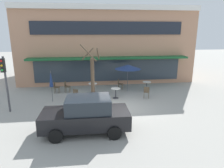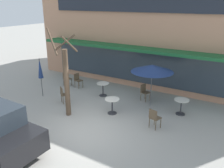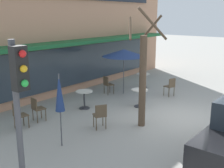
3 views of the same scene
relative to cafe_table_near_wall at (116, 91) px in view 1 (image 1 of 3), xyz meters
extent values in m
plane|color=#9E9B93|center=(-0.10, -2.07, -0.52)|extent=(80.00, 80.00, 0.00)
cube|color=tan|center=(-0.10, 7.93, 3.01)|extent=(16.41, 8.00, 7.05)
cube|color=silver|center=(-0.10, 3.81, 6.28)|extent=(16.41, 0.24, 0.44)
cube|color=#19592D|center=(-0.10, 3.38, 2.03)|extent=(13.94, 1.10, 0.16)
cube|color=#1E232D|center=(-0.10, 3.87, 4.56)|extent=(13.12, 0.10, 1.10)
cube|color=#2D3842|center=(-0.10, 3.87, 0.83)|extent=(13.12, 0.10, 1.90)
cylinder|color=#333338|center=(0.00, 0.00, -0.50)|extent=(0.44, 0.44, 0.03)
cylinder|color=#333338|center=(0.00, 0.00, -0.14)|extent=(0.07, 0.07, 0.70)
cylinder|color=silver|center=(0.00, 0.00, 0.23)|extent=(0.70, 0.70, 0.03)
cylinder|color=#333338|center=(2.83, 1.63, -0.50)|extent=(0.44, 0.44, 0.03)
cylinder|color=#333338|center=(2.83, 1.63, -0.14)|extent=(0.07, 0.07, 0.70)
cylinder|color=silver|center=(2.83, 1.63, 0.23)|extent=(0.70, 0.70, 0.03)
cylinder|color=#333338|center=(-1.63, 1.66, -0.50)|extent=(0.44, 0.44, 0.03)
cylinder|color=#333338|center=(-1.63, 1.66, -0.14)|extent=(0.07, 0.07, 0.70)
cylinder|color=silver|center=(-1.63, 1.66, 0.23)|extent=(0.70, 0.70, 0.03)
cylinder|color=#4C4C51|center=(-4.52, -0.20, 0.58)|extent=(0.04, 0.04, 2.20)
cone|color=navy|center=(-4.52, -0.20, 1.13)|extent=(0.28, 0.28, 1.10)
cylinder|color=#4C4C51|center=(1.23, 1.74, 0.58)|extent=(0.04, 0.04, 2.20)
cone|color=navy|center=(1.23, 1.74, 1.51)|extent=(2.10, 2.10, 0.35)
cylinder|color=brown|center=(-3.47, 2.13, -0.29)|extent=(0.04, 0.04, 0.45)
cylinder|color=brown|center=(-3.52, 1.80, -0.29)|extent=(0.04, 0.04, 0.45)
cylinder|color=brown|center=(-3.80, 2.19, -0.29)|extent=(0.04, 0.04, 0.45)
cylinder|color=brown|center=(-3.86, 1.85, -0.29)|extent=(0.04, 0.04, 0.45)
cube|color=brown|center=(-3.66, 1.99, -0.05)|extent=(0.46, 0.46, 0.04)
cube|color=brown|center=(-3.84, 2.02, 0.17)|extent=(0.10, 0.40, 0.40)
cylinder|color=brown|center=(-2.85, 0.03, -0.29)|extent=(0.04, 0.04, 0.45)
cylinder|color=brown|center=(-2.56, -0.15, -0.29)|extent=(0.04, 0.04, 0.45)
cylinder|color=brown|center=(-3.03, -0.25, -0.29)|extent=(0.04, 0.04, 0.45)
cylinder|color=brown|center=(-2.74, -0.43, -0.29)|extent=(0.04, 0.04, 0.45)
cube|color=brown|center=(-2.79, -0.20, -0.05)|extent=(0.55, 0.55, 0.04)
cube|color=brown|center=(-2.89, -0.35, 0.17)|extent=(0.36, 0.25, 0.40)
cylinder|color=brown|center=(2.16, 0.00, -0.29)|extent=(0.04, 0.04, 0.45)
cylinder|color=brown|center=(2.48, -0.10, -0.29)|extent=(0.04, 0.04, 0.45)
cylinder|color=brown|center=(2.06, -0.32, -0.29)|extent=(0.04, 0.04, 0.45)
cylinder|color=brown|center=(2.38, -0.42, -0.29)|extent=(0.04, 0.04, 0.45)
cube|color=brown|center=(2.27, -0.21, -0.05)|extent=(0.50, 0.50, 0.04)
cube|color=brown|center=(2.22, -0.38, 0.17)|extent=(0.39, 0.16, 0.40)
cylinder|color=brown|center=(-4.30, 2.04, -0.29)|extent=(0.04, 0.04, 0.45)
cylinder|color=brown|center=(-4.33, 1.70, -0.29)|extent=(0.04, 0.04, 0.45)
cylinder|color=brown|center=(-4.64, 2.07, -0.29)|extent=(0.04, 0.04, 0.45)
cylinder|color=brown|center=(-4.67, 1.73, -0.29)|extent=(0.04, 0.04, 0.45)
cube|color=brown|center=(-4.49, 1.88, -0.05)|extent=(0.43, 0.43, 0.04)
cube|color=brown|center=(-4.67, 1.90, 0.17)|extent=(0.07, 0.40, 0.40)
cylinder|color=brown|center=(0.94, 2.38, -0.29)|extent=(0.04, 0.04, 0.45)
cylinder|color=brown|center=(0.84, 2.05, -0.29)|extent=(0.04, 0.04, 0.45)
cylinder|color=brown|center=(0.61, 2.47, -0.29)|extent=(0.04, 0.04, 0.45)
cylinder|color=brown|center=(0.51, 2.15, -0.29)|extent=(0.04, 0.04, 0.45)
cube|color=brown|center=(0.72, 2.26, -0.05)|extent=(0.50, 0.50, 0.04)
cube|color=brown|center=(0.55, 2.31, 0.17)|extent=(0.15, 0.39, 0.40)
cube|color=black|center=(-2.17, -4.85, 0.18)|extent=(4.23, 1.86, 0.76)
cube|color=#232B33|center=(-2.02, -4.86, 0.90)|extent=(2.12, 1.63, 0.68)
cylinder|color=black|center=(-3.48, -5.73, -0.20)|extent=(0.64, 0.23, 0.64)
cylinder|color=black|center=(-3.46, -3.93, -0.20)|extent=(0.64, 0.23, 0.64)
cylinder|color=black|center=(-0.88, -5.77, -0.20)|extent=(0.64, 0.23, 0.64)
cylinder|color=black|center=(-0.85, -3.97, -0.20)|extent=(0.64, 0.23, 0.64)
cylinder|color=brown|center=(-1.70, -1.21, 1.06)|extent=(0.24, 0.24, 3.16)
cylinder|color=brown|center=(-1.32, -1.28, 2.90)|extent=(0.23, 0.82, 0.79)
cylinder|color=brown|center=(-1.96, -0.84, 2.87)|extent=(0.81, 0.62, 0.73)
cylinder|color=brown|center=(-1.93, -1.67, 3.02)|extent=(1.01, 0.57, 1.02)
cylinder|color=#47474C|center=(-6.83, -1.71, 1.18)|extent=(0.12, 0.12, 3.40)
cube|color=black|center=(-6.83, -1.89, 2.38)|extent=(0.26, 0.20, 0.80)
sphere|color=red|center=(-6.83, -2.02, 2.65)|extent=(0.13, 0.13, 0.13)
sphere|color=gold|center=(-6.83, -2.02, 2.39)|extent=(0.13, 0.13, 0.13)
sphere|color=green|center=(-6.83, -2.02, 2.13)|extent=(0.13, 0.13, 0.13)
camera|label=1|loc=(-1.99, -13.89, 4.25)|focal=32.00mm
camera|label=2|loc=(5.39, -8.81, 4.62)|focal=38.00mm
camera|label=3|loc=(-9.60, -6.19, 3.31)|focal=45.00mm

